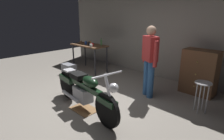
{
  "coord_description": "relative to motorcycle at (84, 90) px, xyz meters",
  "views": [
    {
      "loc": [
        3.03,
        -2.32,
        1.96
      ],
      "look_at": [
        0.04,
        0.7,
        0.65
      ],
      "focal_mm": 30.42,
      "sensor_mm": 36.0,
      "label": 1
    }
  ],
  "objects": [
    {
      "name": "ground_plane",
      "position": [
        -0.15,
        0.21,
        -0.45
      ],
      "size": [
        12.0,
        12.0,
        0.0
      ],
      "primitive_type": "plane",
      "color": "gray"
    },
    {
      "name": "mug_blue_enamel",
      "position": [
        -2.24,
        1.8,
        0.5
      ],
      "size": [
        0.11,
        0.08,
        0.11
      ],
      "color": "#2D51AD",
      "rests_on": "workbench"
    },
    {
      "name": "mug_brown_stoneware",
      "position": [
        -2.53,
        1.82,
        0.5
      ],
      "size": [
        0.12,
        0.09,
        0.09
      ],
      "color": "brown",
      "rests_on": "workbench"
    },
    {
      "name": "drip_tray",
      "position": [
        -0.03,
        0.01,
        -0.44
      ],
      "size": [
        0.56,
        0.4,
        0.01
      ],
      "primitive_type": "cube",
      "color": "olive",
      "rests_on": "ground_plane"
    },
    {
      "name": "wooden_dresser",
      "position": [
        1.3,
        2.51,
        0.1
      ],
      "size": [
        0.8,
        0.47,
        1.1
      ],
      "color": "brown",
      "rests_on": "ground_plane"
    },
    {
      "name": "back_wall",
      "position": [
        -0.15,
        3.01,
        1.1
      ],
      "size": [
        8.0,
        0.12,
        3.1
      ],
      "primitive_type": "cube",
      "color": "gray",
      "rests_on": "ground_plane"
    },
    {
      "name": "storage_bin",
      "position": [
        -2.29,
        1.11,
        -0.28
      ],
      "size": [
        0.44,
        0.32,
        0.34
      ],
      "primitive_type": "cube",
      "color": "gray",
      "rests_on": "ground_plane"
    },
    {
      "name": "bottle",
      "position": [
        -1.75,
        2.07,
        0.55
      ],
      "size": [
        0.06,
        0.06,
        0.24
      ],
      "color": "#4C8C4C",
      "rests_on": "workbench"
    },
    {
      "name": "mug_red_diner",
      "position": [
        -1.82,
        1.74,
        0.5
      ],
      "size": [
        0.12,
        0.08,
        0.1
      ],
      "color": "red",
      "rests_on": "workbench"
    },
    {
      "name": "person_standing",
      "position": [
        0.51,
        1.51,
        0.48
      ],
      "size": [
        0.52,
        0.37,
        1.67
      ],
      "rotation": [
        0.0,
        0.0,
        2.66
      ],
      "color": "#335F9A",
      "rests_on": "ground_plane"
    },
    {
      "name": "motorcycle",
      "position": [
        0.0,
        0.0,
        0.0
      ],
      "size": [
        2.18,
        0.6,
        1.0
      ],
      "rotation": [
        0.0,
        0.0,
        -0.12
      ],
      "color": "black",
      "rests_on": "ground_plane"
    },
    {
      "name": "mug_white_ceramic",
      "position": [
        -1.75,
        1.63,
        0.5
      ],
      "size": [
        0.12,
        0.09,
        0.09
      ],
      "color": "white",
      "rests_on": "workbench"
    },
    {
      "name": "shop_stool",
      "position": [
        1.72,
        1.61,
        0.05
      ],
      "size": [
        0.32,
        0.32,
        0.64
      ],
      "color": "#B2B2B7",
      "rests_on": "ground_plane"
    },
    {
      "name": "workbench",
      "position": [
        -2.14,
        1.86,
        0.34
      ],
      "size": [
        1.3,
        0.64,
        0.9
      ],
      "color": "brown",
      "rests_on": "ground_plane"
    },
    {
      "name": "mug_orange_travel",
      "position": [
        -2.17,
        1.92,
        0.5
      ],
      "size": [
        0.11,
        0.07,
        0.11
      ],
      "color": "orange",
      "rests_on": "workbench"
    },
    {
      "name": "mug_black_matte",
      "position": [
        -2.02,
        1.77,
        0.51
      ],
      "size": [
        0.11,
        0.07,
        0.11
      ],
      "color": "black",
      "rests_on": "workbench"
    }
  ]
}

